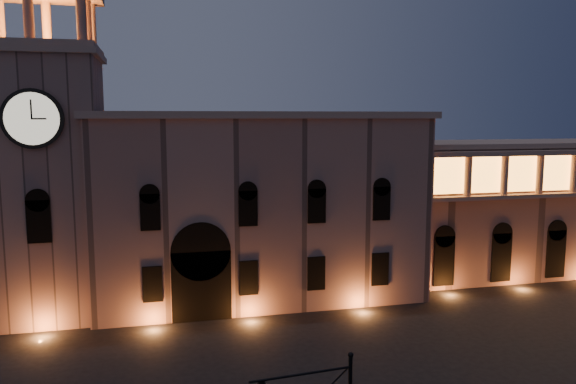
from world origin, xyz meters
name	(u,v)px	position (x,y,z in m)	size (l,w,h in m)	color
government_building	(258,205)	(-2.08, 21.93, 8.77)	(30.80, 12.80, 17.60)	#8F685D
clock_tower	(47,172)	(-20.50, 20.98, 12.50)	(9.80, 9.80, 32.40)	#8F685D
colonnade_wing	(552,204)	(32.00, 23.92, 7.33)	(40.60, 11.50, 14.50)	#8A6358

